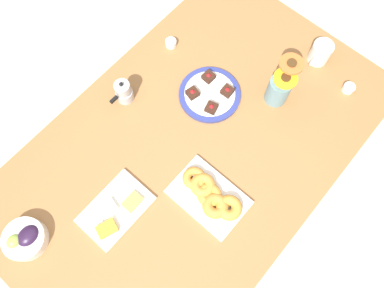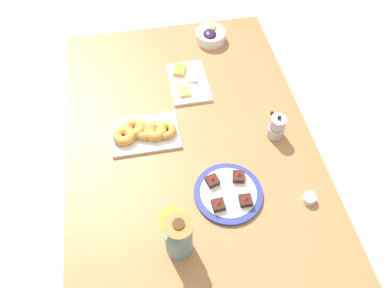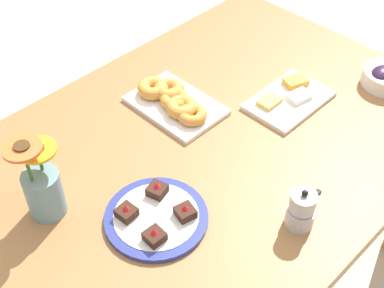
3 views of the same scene
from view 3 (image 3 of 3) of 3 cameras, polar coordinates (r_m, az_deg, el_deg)
name	(u,v)px [view 3 (image 3 of 3)]	position (r m, az deg, el deg)	size (l,w,h in m)	color
dining_table	(192,175)	(1.53, 0.00, -3.38)	(1.60, 1.00, 0.74)	#9E6B3D
cheese_platter	(289,98)	(1.66, 10.32, 4.81)	(0.26, 0.17, 0.03)	white
croissant_platter	(174,101)	(1.60, -1.97, 4.63)	(0.19, 0.28, 0.05)	white
dessert_plate	(156,217)	(1.31, -3.84, -7.76)	(0.25, 0.25, 0.05)	navy
flower_vase	(43,188)	(1.32, -15.63, -4.56)	(0.13, 0.10, 0.24)	#6B939E
moka_pot	(301,210)	(1.30, 11.58, -6.93)	(0.11, 0.07, 0.12)	#B7B7BC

